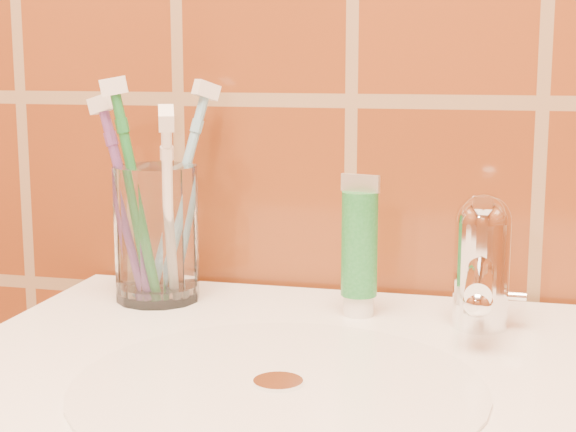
# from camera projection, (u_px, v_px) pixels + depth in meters

# --- Properties ---
(glass_tumbler) EXTENTS (0.09, 0.09, 0.13)m
(glass_tumbler) POSITION_uv_depth(u_px,v_px,m) (157.00, 234.00, 0.85)
(glass_tumbler) COLOR white
(glass_tumbler) RESTS_ON pedestal_sink
(toothpaste_tube) EXTENTS (0.04, 0.03, 0.13)m
(toothpaste_tube) POSITION_uv_depth(u_px,v_px,m) (359.00, 250.00, 0.80)
(toothpaste_tube) COLOR white
(toothpaste_tube) RESTS_ON pedestal_sink
(faucet) EXTENTS (0.05, 0.11, 0.12)m
(faucet) POSITION_uv_depth(u_px,v_px,m) (482.00, 258.00, 0.76)
(faucet) COLOR white
(faucet) RESTS_ON pedestal_sink
(toothbrush_0) EXTENTS (0.11, 0.17, 0.22)m
(toothbrush_0) POSITION_uv_depth(u_px,v_px,m) (168.00, 211.00, 0.82)
(toothbrush_0) COLOR white
(toothbrush_0) RESTS_ON glass_tumbler
(toothbrush_1) EXTENTS (0.09, 0.08, 0.23)m
(toothbrush_1) POSITION_uv_depth(u_px,v_px,m) (137.00, 194.00, 0.83)
(toothbrush_1) COLOR #217C37
(toothbrush_1) RESTS_ON glass_tumbler
(toothbrush_2) EXTENTS (0.14, 0.15, 0.23)m
(toothbrush_2) POSITION_uv_depth(u_px,v_px,m) (180.00, 190.00, 0.87)
(toothbrush_2) COLOR #78B5D6
(toothbrush_2) RESTS_ON glass_tumbler
(toothbrush_3) EXTENTS (0.11, 0.09, 0.21)m
(toothbrush_3) POSITION_uv_depth(u_px,v_px,m) (127.00, 200.00, 0.85)
(toothbrush_3) COLOR #79499C
(toothbrush_3) RESTS_ON glass_tumbler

